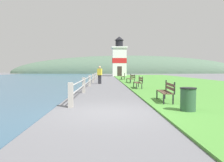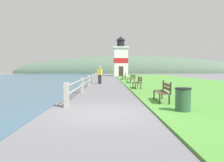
{
  "view_description": "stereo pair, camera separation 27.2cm",
  "coord_description": "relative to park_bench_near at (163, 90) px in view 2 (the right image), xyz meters",
  "views": [
    {
      "loc": [
        -0.18,
        -7.22,
        1.46
      ],
      "look_at": [
        0.47,
        13.78,
        0.3
      ],
      "focal_mm": 35.0,
      "sensor_mm": 36.0,
      "label": 1
    },
    {
      "loc": [
        0.09,
        -7.23,
        1.46
      ],
      "look_at": [
        0.47,
        13.78,
        0.3
      ],
      "focal_mm": 35.0,
      "sensor_mm": 36.0,
      "label": 2
    }
  ],
  "objects": [
    {
      "name": "ground_plane",
      "position": [
        -2.46,
        -2.06,
        -0.54
      ],
      "size": [
        160.0,
        160.0,
        0.0
      ],
      "primitive_type": "plane",
      "color": "slate"
    },
    {
      "name": "grass_verge",
      "position": [
        5.12,
        16.23,
        -0.51
      ],
      "size": [
        12.0,
        54.88,
        0.06
      ],
      "color": "#4C8E38",
      "rests_on": "ground_plane"
    },
    {
      "name": "seawall_railing",
      "position": [
        -3.95,
        13.98,
        0.02
      ],
      "size": [
        0.18,
        30.28,
        0.95
      ],
      "color": "#A8A399",
      "rests_on": "ground_plane"
    },
    {
      "name": "park_bench_near",
      "position": [
        0.0,
        0.0,
        0.0
      ],
      "size": [
        0.58,
        1.67,
        0.94
      ],
      "rotation": [
        0.0,
        0.0,
        3.07
      ],
      "color": "brown",
      "rests_on": "ground_plane"
    },
    {
      "name": "park_bench_midway",
      "position": [
        -0.19,
        6.57,
        -0.0
      ],
      "size": [
        0.48,
        1.64,
        0.94
      ],
      "rotation": [
        0.0,
        0.0,
        3.14
      ],
      "color": "brown",
      "rests_on": "ground_plane"
    },
    {
      "name": "park_bench_far",
      "position": [
        0.01,
        12.84,
        0.0
      ],
      "size": [
        0.68,
        1.89,
        0.94
      ],
      "rotation": [
        0.0,
        0.0,
        3.26
      ],
      "color": "brown",
      "rests_on": "ground_plane"
    },
    {
      "name": "park_bench_by_lighthouse",
      "position": [
        -0.19,
        19.85,
        0.0
      ],
      "size": [
        0.68,
        1.97,
        0.94
      ],
      "rotation": [
        0.0,
        0.0,
        3.03
      ],
      "color": "brown",
      "rests_on": "ground_plane"
    },
    {
      "name": "lighthouse",
      "position": [
        0.25,
        35.8,
        2.91
      ],
      "size": [
        3.22,
        3.22,
        8.14
      ],
      "color": "white",
      "rests_on": "ground_plane"
    },
    {
      "name": "person_strolling",
      "position": [
        -3.19,
        12.14,
        0.42
      ],
      "size": [
        0.49,
        0.38,
        1.76
      ],
      "rotation": [
        0.0,
        0.0,
        1.16
      ],
      "color": "#28282D",
      "rests_on": "ground_plane"
    },
    {
      "name": "trash_bin",
      "position": [
        0.11,
        -2.16,
        -0.11
      ],
      "size": [
        0.54,
        0.54,
        0.84
      ],
      "color": "#2D5138",
      "rests_on": "ground_plane"
    },
    {
      "name": "distant_hillside",
      "position": [
        5.54,
        64.52,
        -0.54
      ],
      "size": [
        80.0,
        16.0,
        12.0
      ],
      "color": "#4C6651",
      "rests_on": "ground_plane"
    }
  ]
}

